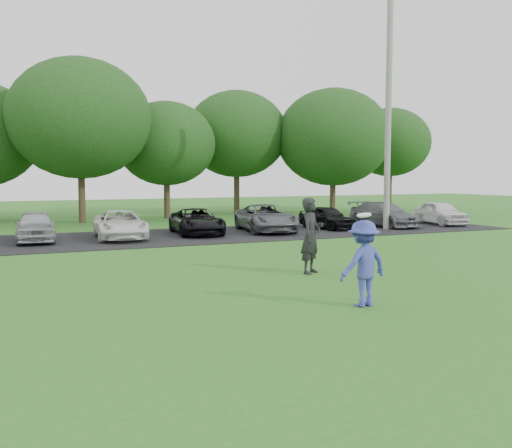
{
  "coord_description": "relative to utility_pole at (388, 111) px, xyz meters",
  "views": [
    {
      "loc": [
        -5.92,
        -9.7,
        2.56
      ],
      "look_at": [
        0.0,
        3.5,
        1.3
      ],
      "focal_mm": 40.0,
      "sensor_mm": 36.0,
      "label": 1
    }
  ],
  "objects": [
    {
      "name": "parking_lot",
      "position": [
        -10.39,
        1.11,
        -5.43
      ],
      "size": [
        32.0,
        6.5,
        0.03
      ],
      "primitive_type": "cube",
      "color": "black",
      "rests_on": "ground"
    },
    {
      "name": "camera_bystander",
      "position": [
        -9.03,
        -8.82,
        -4.46
      ],
      "size": [
        0.85,
        0.81,
        1.97
      ],
      "color": "black",
      "rests_on": "ground"
    },
    {
      "name": "frisbee_player",
      "position": [
        -9.93,
        -12.46,
        -4.61
      ],
      "size": [
        1.16,
        0.77,
        1.84
      ],
      "color": "#3D44AC",
      "rests_on": "ground"
    },
    {
      "name": "tree_row",
      "position": [
        -8.88,
        10.87,
        -0.54
      ],
      "size": [
        42.39,
        9.85,
        8.64
      ],
      "color": "#38281C",
      "rests_on": "ground"
    },
    {
      "name": "parked_cars",
      "position": [
        -11.39,
        1.13,
        -4.83
      ],
      "size": [
        31.24,
        4.87,
        1.21
      ],
      "color": "#4F1311",
      "rests_on": "parking_lot"
    },
    {
      "name": "utility_pole",
      "position": [
        0.0,
        0.0,
        0.0
      ],
      "size": [
        0.28,
        0.28,
        10.89
      ],
      "primitive_type": "cylinder",
      "color": "gray",
      "rests_on": "ground"
    },
    {
      "name": "ground",
      "position": [
        -10.39,
        -11.89,
        -5.45
      ],
      "size": [
        100.0,
        100.0,
        0.0
      ],
      "primitive_type": "plane",
      "color": "#2D6E1F",
      "rests_on": "ground"
    }
  ]
}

